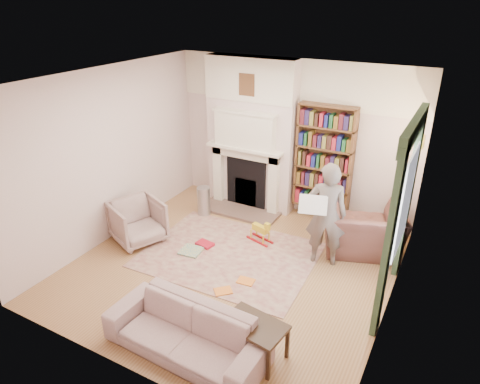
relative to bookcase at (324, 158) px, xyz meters
The scene contains 25 objects.
floor 2.51m from the bookcase, 107.05° to the right, with size 4.50×4.50×0.00m, color #8E5F38.
ceiling 2.75m from the bookcase, 107.05° to the right, with size 4.50×4.50×0.00m, color white.
wall_back 0.70m from the bookcase, 168.69° to the left, with size 4.50×4.50×0.00m, color beige.
wall_front 4.42m from the bookcase, 98.46° to the right, with size 4.50×4.50×0.00m, color beige.
wall_left 3.60m from the bookcase, 143.83° to the right, with size 4.50×4.50×0.00m, color beige.
wall_right 2.67m from the bookcase, 52.96° to the right, with size 4.50×4.50×0.00m, color beige.
fireplace 1.42m from the bookcase, behind, with size 1.70×0.58×2.80m.
bookcase is the anchor object (origin of this frame).
window 2.36m from the bookcase, 47.34° to the right, with size 0.02×0.90×1.30m, color silver.
curtain_left 2.87m from the bookcase, 57.36° to the right, with size 0.07×0.32×2.40m, color #2C452E.
curtain_right 1.86m from the bookcase, 33.35° to the right, with size 0.07×0.32×2.40m, color #2C452E.
pelmet 2.60m from the bookcase, 48.16° to the right, with size 0.09×1.70×0.24m, color #2C452E.
wall_sconce 1.68m from the bookcase, 24.19° to the right, with size 0.20×0.24×0.24m, color gold, non-canonical shape.
rug 2.36m from the bookcase, 114.35° to the right, with size 2.61×2.01×0.01m, color #BFB490.
armchair_reading 1.44m from the bookcase, 37.38° to the right, with size 1.18×1.03×0.77m, color #4B3228.
armchair_left 3.35m from the bookcase, 137.51° to the right, with size 0.76×0.78×0.71m, color #AFA590.
sofa 3.95m from the bookcase, 94.18° to the right, with size 1.91×0.75×0.56m, color #BFAB9E.
man_reading 1.47m from the bookcase, 69.23° to the right, with size 0.60×0.39×1.63m, color #5F534C.
newspaper 1.58m from the bookcase, 76.97° to the right, with size 0.40×0.02×0.28m, color white.
coffee_table 3.67m from the bookcase, 83.09° to the right, with size 0.70×0.45×0.45m, color #311F11, non-canonical shape.
paraffin_heater 2.32m from the bookcase, 155.43° to the right, with size 0.24×0.24×0.55m, color #ACAFB4.
rocking_horse 1.70m from the bookcase, 115.46° to the right, with size 0.46×0.18×0.40m, color gold, non-canonical shape.
board_game 2.78m from the bookcase, 124.27° to the right, with size 0.33×0.33×0.03m, color #E6C251.
game_box_lid 2.53m from the bookcase, 126.08° to the right, with size 0.28×0.19×0.05m, color #AB1326.
comic_annuals 2.82m from the bookcase, 98.32° to the right, with size 0.45×0.60×0.02m.
Camera 1 is at (2.69, -4.71, 3.78)m, focal length 32.00 mm.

